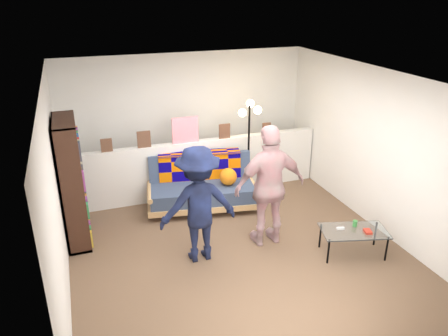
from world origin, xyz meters
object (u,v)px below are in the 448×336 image
bookshelf (72,186)px  coffee_table (354,232)px  futon_sofa (203,187)px  floor_lamp (249,129)px  person_left (198,204)px  person_right (270,186)px

bookshelf → coffee_table: bookshelf is taller
bookshelf → coffee_table: 3.98m
futon_sofa → floor_lamp: floor_lamp is taller
bookshelf → floor_lamp: bearing=11.3°
futon_sofa → person_left: person_left is taller
bookshelf → floor_lamp: (2.95, 0.59, 0.35)m
coffee_table → person_left: 2.17m
floor_lamp → coffee_table: bearing=-74.8°
coffee_table → floor_lamp: floor_lamp is taller
bookshelf → floor_lamp: 3.02m
floor_lamp → person_left: floor_lamp is taller
coffee_table → futon_sofa: bearing=126.7°
futon_sofa → person_left: size_ratio=1.20×
person_left → person_right: size_ratio=0.91×
coffee_table → person_left: person_left is taller
bookshelf → person_left: size_ratio=1.13×
futon_sofa → bookshelf: 2.12m
bookshelf → coffee_table: size_ratio=1.85×
futon_sofa → person_right: 1.57m
futon_sofa → coffee_table: (1.54, -2.06, -0.01)m
futon_sofa → bookshelf: size_ratio=1.05×
person_left → person_right: (1.05, 0.04, 0.08)m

